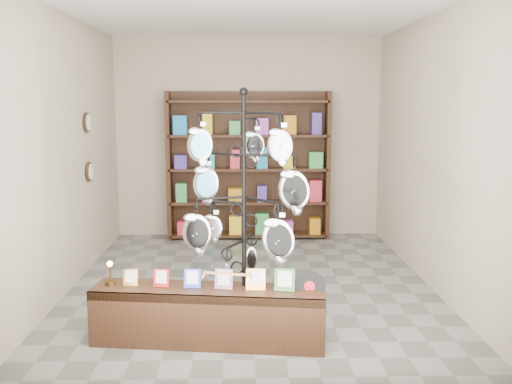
% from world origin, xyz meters
% --- Properties ---
extents(ground, '(5.00, 5.00, 0.00)m').
position_xyz_m(ground, '(0.00, 0.00, 0.00)').
color(ground, slate).
rests_on(ground, ground).
extents(room_envelope, '(5.00, 5.00, 5.00)m').
position_xyz_m(room_envelope, '(0.00, 0.00, 1.85)').
color(room_envelope, '#B6A793').
rests_on(room_envelope, ground).
extents(display_tree, '(1.16, 1.14, 2.17)m').
position_xyz_m(display_tree, '(-0.08, -1.47, 1.25)').
color(display_tree, black).
rests_on(display_tree, ground).
extents(front_shelf, '(2.02, 0.65, 0.70)m').
position_xyz_m(front_shelf, '(-0.39, -1.53, 0.25)').
color(front_shelf, black).
rests_on(front_shelf, ground).
extents(back_shelving, '(2.42, 0.36, 2.20)m').
position_xyz_m(back_shelving, '(0.00, 2.30, 1.03)').
color(back_shelving, black).
rests_on(back_shelving, ground).
extents(wall_clocks, '(0.03, 0.24, 0.84)m').
position_xyz_m(wall_clocks, '(-1.97, 0.80, 1.50)').
color(wall_clocks, black).
rests_on(wall_clocks, ground).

